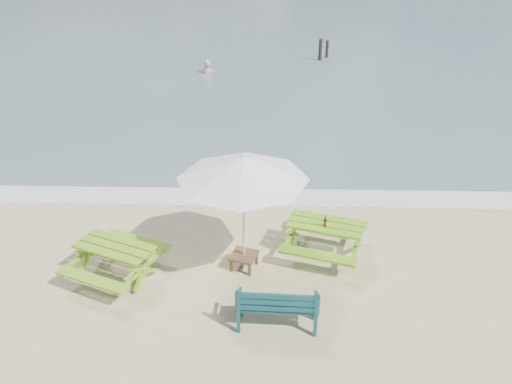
{
  "coord_description": "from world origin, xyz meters",
  "views": [
    {
      "loc": [
        0.49,
        -6.25,
        5.91
      ],
      "look_at": [
        0.25,
        3.0,
        1.0
      ],
      "focal_mm": 35.0,
      "sensor_mm": 36.0,
      "label": 1
    }
  ],
  "objects_px": {
    "patio_umbrella": "(243,168)",
    "swimmer": "(208,80)",
    "picnic_table_left": "(117,262)",
    "picnic_table_right": "(325,239)",
    "side_table": "(244,261)",
    "park_bench": "(277,313)",
    "beer_bottle": "(325,223)"
  },
  "relations": [
    {
      "from": "picnic_table_left",
      "to": "picnic_table_right",
      "type": "distance_m",
      "value": 4.1
    },
    {
      "from": "side_table",
      "to": "patio_umbrella",
      "type": "distance_m",
      "value": 2.0
    },
    {
      "from": "patio_umbrella",
      "to": "swimmer",
      "type": "xyz_separation_m",
      "value": [
        -2.39,
        14.79,
        -2.47
      ]
    },
    {
      "from": "beer_bottle",
      "to": "swimmer",
      "type": "distance_m",
      "value": 14.95
    },
    {
      "from": "park_bench",
      "to": "swimmer",
      "type": "xyz_separation_m",
      "value": [
        -3.02,
        16.39,
        -0.56
      ]
    },
    {
      "from": "picnic_table_right",
      "to": "patio_umbrella",
      "type": "bearing_deg",
      "value": -161.78
    },
    {
      "from": "picnic_table_left",
      "to": "beer_bottle",
      "type": "relative_size",
      "value": 8.42
    },
    {
      "from": "patio_umbrella",
      "to": "beer_bottle",
      "type": "distance_m",
      "value": 2.13
    },
    {
      "from": "side_table",
      "to": "swimmer",
      "type": "height_order",
      "value": "swimmer"
    },
    {
      "from": "picnic_table_right",
      "to": "park_bench",
      "type": "bearing_deg",
      "value": -114.82
    },
    {
      "from": "picnic_table_right",
      "to": "side_table",
      "type": "relative_size",
      "value": 3.32
    },
    {
      "from": "side_table",
      "to": "patio_umbrella",
      "type": "xyz_separation_m",
      "value": [
        0.0,
        0.0,
        2.0
      ]
    },
    {
      "from": "park_bench",
      "to": "swimmer",
      "type": "distance_m",
      "value": 16.67
    },
    {
      "from": "side_table",
      "to": "beer_bottle",
      "type": "relative_size",
      "value": 2.5
    },
    {
      "from": "patio_umbrella",
      "to": "picnic_table_left",
      "type": "bearing_deg",
      "value": -172.06
    },
    {
      "from": "picnic_table_left",
      "to": "picnic_table_right",
      "type": "height_order",
      "value": "picnic_table_right"
    },
    {
      "from": "side_table",
      "to": "swimmer",
      "type": "relative_size",
      "value": 0.34
    },
    {
      "from": "swimmer",
      "to": "park_bench",
      "type": "bearing_deg",
      "value": -79.56
    },
    {
      "from": "picnic_table_right",
      "to": "patio_umbrella",
      "type": "xyz_separation_m",
      "value": [
        -1.61,
        -0.53,
        1.82
      ]
    },
    {
      "from": "park_bench",
      "to": "patio_umbrella",
      "type": "xyz_separation_m",
      "value": [
        -0.63,
        1.6,
        1.91
      ]
    },
    {
      "from": "park_bench",
      "to": "swimmer",
      "type": "relative_size",
      "value": 0.75
    },
    {
      "from": "patio_umbrella",
      "to": "swimmer",
      "type": "height_order",
      "value": "patio_umbrella"
    },
    {
      "from": "patio_umbrella",
      "to": "swimmer",
      "type": "relative_size",
      "value": 1.69
    },
    {
      "from": "side_table",
      "to": "patio_umbrella",
      "type": "height_order",
      "value": "patio_umbrella"
    },
    {
      "from": "beer_bottle",
      "to": "swimmer",
      "type": "xyz_separation_m",
      "value": [
        -3.97,
        14.37,
        -1.1
      ]
    },
    {
      "from": "side_table",
      "to": "swimmer",
      "type": "bearing_deg",
      "value": 99.18
    },
    {
      "from": "picnic_table_right",
      "to": "beer_bottle",
      "type": "distance_m",
      "value": 0.47
    },
    {
      "from": "side_table",
      "to": "beer_bottle",
      "type": "distance_m",
      "value": 1.75
    },
    {
      "from": "picnic_table_left",
      "to": "patio_umbrella",
      "type": "xyz_separation_m",
      "value": [
        2.39,
        0.33,
        1.83
      ]
    },
    {
      "from": "picnic_table_right",
      "to": "park_bench",
      "type": "xyz_separation_m",
      "value": [
        -0.98,
        -2.13,
        -0.09
      ]
    },
    {
      "from": "beer_bottle",
      "to": "side_table",
      "type": "bearing_deg",
      "value": -165.25
    },
    {
      "from": "picnic_table_right",
      "to": "side_table",
      "type": "height_order",
      "value": "picnic_table_right"
    }
  ]
}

